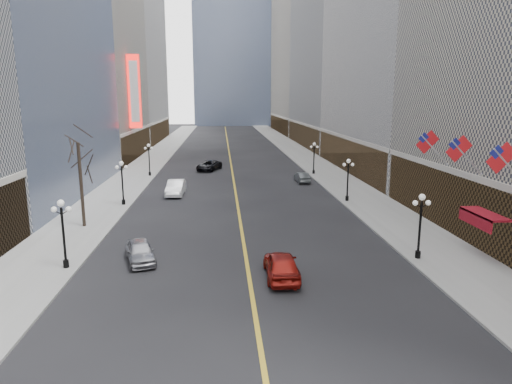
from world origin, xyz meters
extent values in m
cube|color=gray|center=(14.00, 70.00, 0.07)|extent=(6.00, 230.00, 0.15)
cube|color=gray|center=(-14.00, 70.00, 0.07)|extent=(6.00, 230.00, 0.15)
cube|color=gold|center=(0.00, 80.00, 0.01)|extent=(0.25, 200.00, 0.02)
cube|color=#453A2E|center=(18.40, 68.00, 2.60)|extent=(2.80, 35.00, 5.00)
cube|color=gray|center=(30.00, 106.00, 24.00)|extent=(26.00, 40.00, 48.00)
cube|color=#453A2E|center=(18.40, 106.00, 2.60)|extent=(2.80, 39.00, 5.00)
cube|color=#ACA38E|center=(30.00, 149.00, 31.00)|extent=(26.00, 46.00, 62.00)
cube|color=#453A2E|center=(18.40, 149.00, 2.60)|extent=(2.80, 45.00, 5.00)
cube|color=#ACA38E|center=(-30.00, 87.00, 25.00)|extent=(26.00, 30.00, 50.00)
cube|color=#453A2E|center=(-18.40, 87.00, 2.60)|extent=(2.80, 29.00, 5.00)
cube|color=#453A2E|center=(-18.40, 121.00, 2.60)|extent=(2.80, 37.00, 5.00)
cylinder|color=black|center=(11.80, 30.00, 0.40)|extent=(0.36, 0.36, 0.50)
cylinder|color=black|center=(11.80, 30.00, 2.15)|extent=(0.16, 0.16, 4.00)
sphere|color=white|center=(11.80, 30.00, 4.45)|extent=(0.44, 0.44, 0.44)
sphere|color=white|center=(11.35, 30.00, 4.05)|extent=(0.36, 0.36, 0.36)
sphere|color=white|center=(12.25, 30.00, 4.05)|extent=(0.36, 0.36, 0.36)
cylinder|color=black|center=(11.80, 48.00, 0.40)|extent=(0.36, 0.36, 0.50)
cylinder|color=black|center=(11.80, 48.00, 2.15)|extent=(0.16, 0.16, 4.00)
sphere|color=white|center=(11.80, 48.00, 4.45)|extent=(0.44, 0.44, 0.44)
sphere|color=white|center=(11.35, 48.00, 4.05)|extent=(0.36, 0.36, 0.36)
sphere|color=white|center=(12.25, 48.00, 4.05)|extent=(0.36, 0.36, 0.36)
cylinder|color=black|center=(11.80, 66.00, 0.40)|extent=(0.36, 0.36, 0.50)
cylinder|color=black|center=(11.80, 66.00, 2.15)|extent=(0.16, 0.16, 4.00)
sphere|color=white|center=(11.80, 66.00, 4.45)|extent=(0.44, 0.44, 0.44)
sphere|color=white|center=(11.35, 66.00, 4.05)|extent=(0.36, 0.36, 0.36)
sphere|color=white|center=(12.25, 66.00, 4.05)|extent=(0.36, 0.36, 0.36)
cylinder|color=black|center=(-11.80, 30.00, 0.40)|extent=(0.36, 0.36, 0.50)
cylinder|color=black|center=(-11.80, 30.00, 2.15)|extent=(0.16, 0.16, 4.00)
sphere|color=white|center=(-11.80, 30.00, 4.45)|extent=(0.44, 0.44, 0.44)
sphere|color=white|center=(-12.25, 30.00, 4.05)|extent=(0.36, 0.36, 0.36)
sphere|color=white|center=(-11.35, 30.00, 4.05)|extent=(0.36, 0.36, 0.36)
cylinder|color=black|center=(-11.80, 48.00, 0.40)|extent=(0.36, 0.36, 0.50)
cylinder|color=black|center=(-11.80, 48.00, 2.15)|extent=(0.16, 0.16, 4.00)
sphere|color=white|center=(-11.80, 48.00, 4.45)|extent=(0.44, 0.44, 0.44)
sphere|color=white|center=(-12.25, 48.00, 4.05)|extent=(0.36, 0.36, 0.36)
sphere|color=white|center=(-11.35, 48.00, 4.05)|extent=(0.36, 0.36, 0.36)
cylinder|color=black|center=(-11.80, 66.00, 0.40)|extent=(0.36, 0.36, 0.50)
cylinder|color=black|center=(-11.80, 66.00, 2.15)|extent=(0.16, 0.16, 4.00)
sphere|color=white|center=(-11.80, 66.00, 4.45)|extent=(0.44, 0.44, 0.44)
sphere|color=white|center=(-12.25, 66.00, 4.05)|extent=(0.36, 0.36, 0.36)
sphere|color=white|center=(-11.35, 66.00, 4.05)|extent=(0.36, 0.36, 0.36)
cylinder|color=#B2B2B7|center=(15.80, 27.00, 6.80)|extent=(2.49, 0.12, 2.49)
cube|color=red|center=(15.15, 27.00, 7.45)|extent=(1.94, 0.04, 1.94)
cube|color=navy|center=(14.80, 27.00, 7.80)|extent=(0.88, 0.06, 0.88)
cylinder|color=#B2B2B7|center=(15.80, 32.00, 6.80)|extent=(2.49, 0.12, 2.49)
cube|color=red|center=(15.15, 32.00, 7.45)|extent=(1.94, 0.04, 1.94)
cube|color=navy|center=(14.80, 32.00, 7.80)|extent=(0.88, 0.06, 0.88)
cylinder|color=#B2B2B7|center=(15.80, 37.00, 6.80)|extent=(2.49, 0.12, 2.49)
cube|color=red|center=(15.15, 37.00, 7.45)|extent=(1.94, 0.04, 1.94)
cube|color=navy|center=(14.80, 37.00, 7.80)|extent=(0.88, 0.06, 0.88)
cube|color=maroon|center=(16.30, 30.00, 3.20)|extent=(1.40, 4.00, 0.15)
cube|color=maroon|center=(15.65, 30.00, 2.80)|extent=(0.10, 4.00, 0.90)
cube|color=red|center=(-15.90, 80.00, 12.00)|extent=(2.00, 0.50, 12.00)
cube|color=white|center=(-15.85, 80.00, 12.00)|extent=(1.40, 0.55, 10.00)
cylinder|color=#2D231C|center=(-13.50, 40.00, 3.75)|extent=(0.28, 0.28, 7.20)
imported|color=#95969C|center=(-7.23, 31.10, 0.74)|extent=(2.92, 4.68, 1.49)
imported|color=white|center=(-6.90, 52.98, 0.86)|extent=(1.99, 5.27, 1.72)
imported|color=black|center=(-3.53, 71.05, 0.77)|extent=(4.38, 6.08, 1.54)
imported|color=maroon|center=(2.00, 27.55, 0.84)|extent=(2.05, 4.98, 1.69)
imported|color=#4B5053|center=(9.00, 59.90, 0.67)|extent=(1.64, 4.14, 1.34)
camera|label=1|loc=(-1.61, 1.06, 10.97)|focal=32.00mm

